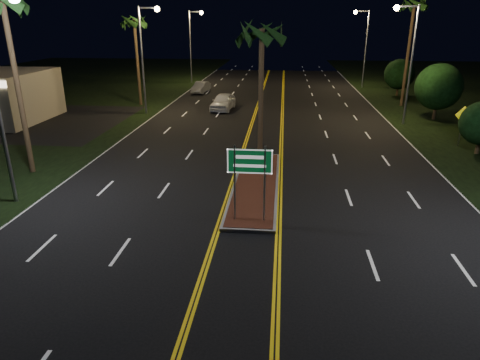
# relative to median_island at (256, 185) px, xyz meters

# --- Properties ---
(ground) EXTENTS (120.00, 120.00, 0.00)m
(ground) POSITION_rel_median_island_xyz_m (0.00, -7.00, -0.08)
(ground) COLOR black
(ground) RESTS_ON ground
(median_island) EXTENTS (2.25, 10.25, 0.17)m
(median_island) POSITION_rel_median_island_xyz_m (0.00, 0.00, 0.00)
(median_island) COLOR gray
(median_island) RESTS_ON ground
(highway_sign) EXTENTS (1.80, 0.08, 3.20)m
(highway_sign) POSITION_rel_median_island_xyz_m (0.00, -4.20, 2.32)
(highway_sign) COLOR gray
(highway_sign) RESTS_ON ground
(streetlight_left_near) EXTENTS (1.91, 0.44, 9.00)m
(streetlight_left_near) POSITION_rel_median_island_xyz_m (-10.61, -3.00, 5.57)
(streetlight_left_near) COLOR gray
(streetlight_left_near) RESTS_ON ground
(streetlight_left_mid) EXTENTS (1.91, 0.44, 9.00)m
(streetlight_left_mid) POSITION_rel_median_island_xyz_m (-10.61, 17.00, 5.57)
(streetlight_left_mid) COLOR gray
(streetlight_left_mid) RESTS_ON ground
(streetlight_left_far) EXTENTS (1.91, 0.44, 9.00)m
(streetlight_left_far) POSITION_rel_median_island_xyz_m (-10.61, 37.00, 5.57)
(streetlight_left_far) COLOR gray
(streetlight_left_far) RESTS_ON ground
(streetlight_right_mid) EXTENTS (1.91, 0.44, 9.00)m
(streetlight_right_mid) POSITION_rel_median_island_xyz_m (10.61, 15.00, 5.57)
(streetlight_right_mid) COLOR gray
(streetlight_right_mid) RESTS_ON ground
(streetlight_right_far) EXTENTS (1.91, 0.44, 9.00)m
(streetlight_right_far) POSITION_rel_median_island_xyz_m (10.61, 35.00, 5.57)
(streetlight_right_far) COLOR gray
(streetlight_right_far) RESTS_ON ground
(palm_median) EXTENTS (2.40, 2.40, 8.30)m
(palm_median) POSITION_rel_median_island_xyz_m (0.00, 3.50, 7.19)
(palm_median) COLOR #382819
(palm_median) RESTS_ON ground
(palm_left_near) EXTENTS (2.40, 2.40, 9.80)m
(palm_left_near) POSITION_rel_median_island_xyz_m (-12.50, 1.00, 8.60)
(palm_left_near) COLOR #382819
(palm_left_near) RESTS_ON ground
(palm_left_far) EXTENTS (2.40, 2.40, 8.80)m
(palm_left_far) POSITION_rel_median_island_xyz_m (-12.80, 21.00, 7.66)
(palm_left_far) COLOR #382819
(palm_left_far) RESTS_ON ground
(palm_right_far) EXTENTS (2.40, 2.40, 10.30)m
(palm_right_far) POSITION_rel_median_island_xyz_m (12.80, 23.00, 9.06)
(palm_right_far) COLOR #382819
(palm_right_far) RESTS_ON ground
(shrub_mid) EXTENTS (3.78, 3.78, 4.62)m
(shrub_mid) POSITION_rel_median_island_xyz_m (14.00, 17.00, 2.64)
(shrub_mid) COLOR #382819
(shrub_mid) RESTS_ON ground
(shrub_far) EXTENTS (3.24, 3.24, 3.96)m
(shrub_far) POSITION_rel_median_island_xyz_m (13.80, 29.00, 2.25)
(shrub_far) COLOR #382819
(shrub_far) RESTS_ON ground
(car_near) EXTENTS (2.75, 5.45, 1.75)m
(car_near) POSITION_rel_median_island_xyz_m (-4.32, 19.31, 0.79)
(car_near) COLOR white
(car_near) RESTS_ON ground
(car_far) EXTENTS (2.41, 4.48, 1.42)m
(car_far) POSITION_rel_median_island_xyz_m (-8.24, 29.07, 0.63)
(car_far) COLOR #A4A7AD
(car_far) RESTS_ON ground
(warning_sign) EXTENTS (1.11, 0.18, 2.67)m
(warning_sign) POSITION_rel_median_island_xyz_m (13.00, 8.72, 1.67)
(warning_sign) COLOR gray
(warning_sign) RESTS_ON ground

